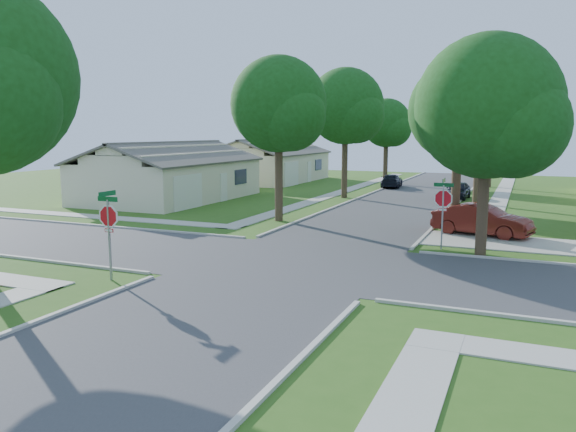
% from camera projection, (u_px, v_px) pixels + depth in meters
% --- Properties ---
extents(ground, '(100.00, 100.00, 0.00)m').
position_uv_depth(ground, '(295.00, 263.00, 21.14)').
color(ground, '#2E5617').
rests_on(ground, ground).
extents(road_ns, '(7.00, 100.00, 0.02)m').
position_uv_depth(road_ns, '(295.00, 263.00, 21.13)').
color(road_ns, '#333335').
rests_on(road_ns, ground).
extents(sidewalk_ne, '(1.20, 40.00, 0.04)m').
position_uv_depth(sidewalk_ne, '(501.00, 197.00, 42.40)').
color(sidewalk_ne, '#9E9B91').
rests_on(sidewalk_ne, ground).
extents(sidewalk_nw, '(1.20, 40.00, 0.04)m').
position_uv_depth(sidewalk_nw, '(346.00, 190.00, 47.14)').
color(sidewalk_nw, '#9E9B91').
rests_on(sidewalk_nw, ground).
extents(driveway, '(8.80, 3.60, 0.05)m').
position_uv_depth(driveway, '(524.00, 244.00, 24.52)').
color(driveway, '#9E9B91').
rests_on(driveway, ground).
extents(stop_sign_sw, '(1.05, 0.80, 2.98)m').
position_uv_depth(stop_sign_sw, '(109.00, 220.00, 18.39)').
color(stop_sign_sw, gray).
rests_on(stop_sign_sw, ground).
extents(stop_sign_ne, '(1.05, 0.80, 2.98)m').
position_uv_depth(stop_sign_ne, '(443.00, 201.00, 23.28)').
color(stop_sign_ne, gray).
rests_on(stop_sign_ne, ground).
extents(tree_e_near, '(4.97, 4.80, 8.28)m').
position_uv_depth(tree_e_near, '(460.00, 116.00, 26.64)').
color(tree_e_near, '#38281C').
rests_on(tree_e_near, ground).
extents(tree_e_mid, '(5.59, 5.40, 9.21)m').
position_uv_depth(tree_e_mid, '(481.00, 111.00, 37.46)').
color(tree_e_mid, '#38281C').
rests_on(tree_e_mid, ground).
extents(tree_e_far, '(5.17, 5.00, 8.72)m').
position_uv_depth(tree_e_far, '(493.00, 119.00, 49.32)').
color(tree_e_far, '#38281C').
rests_on(tree_e_far, ground).
extents(tree_w_near, '(5.38, 5.20, 8.97)m').
position_uv_depth(tree_w_near, '(280.00, 109.00, 30.22)').
color(tree_w_near, '#38281C').
rests_on(tree_w_near, ground).
extents(tree_w_mid, '(5.80, 5.60, 9.56)m').
position_uv_depth(tree_w_mid, '(346.00, 110.00, 41.08)').
color(tree_w_mid, '#38281C').
rests_on(tree_w_mid, ground).
extents(tree_w_far, '(4.76, 4.60, 8.04)m').
position_uv_depth(tree_w_far, '(387.00, 125.00, 53.05)').
color(tree_w_far, '#38281C').
rests_on(tree_w_far, ground).
extents(tree_ne_corner, '(5.80, 5.60, 8.66)m').
position_uv_depth(tree_ne_corner, '(489.00, 113.00, 21.66)').
color(tree_ne_corner, '#38281C').
rests_on(tree_ne_corner, ground).
extents(house_nw_near, '(8.42, 13.60, 4.23)m').
position_uv_depth(house_nw_near, '(171.00, 179.00, 40.76)').
color(house_nw_near, beige).
rests_on(house_nw_near, ground).
extents(house_nw_far, '(8.42, 13.60, 4.23)m').
position_uv_depth(house_nw_far, '(270.00, 166.00, 56.22)').
color(house_nw_far, beige).
rests_on(house_nw_far, ground).
extents(car_driveway, '(4.78, 2.70, 1.49)m').
position_uv_depth(car_driveway, '(482.00, 220.00, 26.60)').
color(car_driveway, '#501610').
rests_on(car_driveway, ground).
extents(car_curb_east, '(1.70, 3.82, 1.27)m').
position_uv_depth(car_curb_east, '(458.00, 190.00, 41.38)').
color(car_curb_east, black).
rests_on(car_curb_east, ground).
extents(car_curb_west, '(2.12, 4.23, 1.18)m').
position_uv_depth(car_curb_west, '(392.00, 181.00, 49.77)').
color(car_curb_west, black).
rests_on(car_curb_west, ground).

